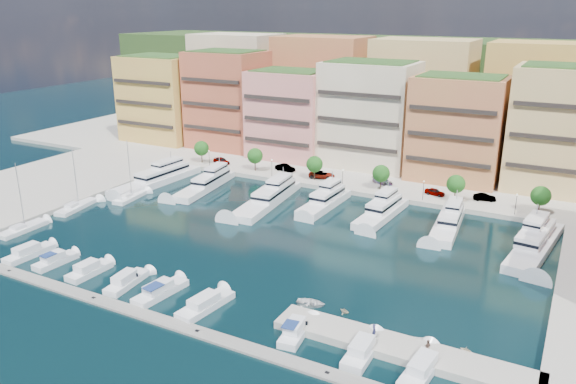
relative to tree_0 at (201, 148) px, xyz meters
The scene contains 58 objects.
ground 52.39m from the tree_0, 39.95° to the right, with size 400.00×400.00×0.00m, color black.
north_quay 49.34m from the tree_0, 35.47° to the left, with size 220.00×64.00×2.00m, color #9E998E.
west_quay 47.21m from the tree_0, 117.93° to the right, with size 34.00×76.00×2.00m, color #9E998E.
hillside 86.46m from the tree_0, 62.40° to the left, with size 240.00×40.00×58.00m, color #1C3515.
south_pontoon 73.65m from the tree_0, 59.77° to the right, with size 72.00×2.20×0.35m, color gray.
finger_pier 89.46m from the tree_0, 38.41° to the right, with size 32.00×5.00×2.00m, color #9E998E.
apartment_0 31.96m from the tree_0, 147.61° to the left, with size 22.00×16.50×24.80m.
apartment_1 21.20m from the tree_0, 102.21° to the left, with size 20.00×16.50×26.80m.
apartment_2 24.86m from the tree_0, 44.13° to the left, with size 20.00×15.50×22.80m.
apartment_3 43.22m from the tree_0, 25.95° to the left, with size 22.00×16.50×25.80m.
apartment_4 62.75m from the tree_0, 15.37° to the left, with size 20.00×15.50×23.80m.
apartment_5 84.60m from the tree_0, 12.71° to the left, with size 22.00×16.50×26.80m.
backblock_0 44.63m from the tree_0, 110.32° to the left, with size 26.00×18.00×30.00m, color #F8E0BF.
backblock_1 44.63m from the tree_0, 69.68° to the left, with size 26.00×18.00×30.00m, color #B57C44.
backblock_2 61.58m from the tree_0, 41.99° to the left, with size 26.00×18.00×30.00m, color #DBB574.
backblock_3 85.98m from the tree_0, 28.37° to the left, with size 26.00×18.00×30.00m, color #C58E48.
tree_0 is the anchor object (origin of this frame).
tree_1 16.00m from the tree_0, ahead, with size 3.80×3.80×5.65m.
tree_2 32.00m from the tree_0, ahead, with size 3.80×3.80×5.65m.
tree_3 48.00m from the tree_0, ahead, with size 3.80×3.80×5.65m.
tree_4 64.00m from the tree_0, ahead, with size 3.80×3.80×5.65m.
tree_5 80.00m from the tree_0, ahead, with size 3.80×3.80×5.65m.
lamppost_0 4.70m from the tree_0, 29.90° to the right, with size 0.30×0.30×4.20m.
lamppost_1 22.14m from the tree_0, ahead, with size 0.30×0.30×4.20m.
lamppost_2 40.08m from the tree_0, ahead, with size 0.30×0.30×4.20m.
lamppost_3 58.05m from the tree_0, ahead, with size 0.30×0.30×4.20m.
lamppost_4 76.04m from the tree_0, ahead, with size 0.30×0.30×4.20m.
yacht_0 16.70m from the tree_0, 91.08° to the right, with size 6.53×26.06×7.30m.
yacht_1 19.13m from the tree_0, 50.33° to the right, with size 6.97×21.98×7.30m.
yacht_2 33.51m from the tree_0, 28.61° to the right, with size 7.32×25.37×7.30m.
yacht_3 42.57m from the tree_0, 17.10° to the right, with size 4.88×17.53×7.30m.
yacht_4 54.66m from the tree_0, 13.75° to the right, with size 5.66×18.65×7.30m.
yacht_5 67.12m from the tree_0, 11.18° to the right, with size 5.66×18.82×7.30m.
yacht_6 82.52m from the tree_0, 10.77° to the right, with size 7.72×24.23×7.30m.
cruiser_0 58.74m from the tree_0, 82.49° to the right, with size 2.93×8.53×2.55m.
cruiser_1 59.88m from the tree_0, 76.55° to the right, with size 2.94×7.29×2.66m.
cruiser_2 62.02m from the tree_0, 69.82° to the right, with size 2.93×7.42×2.55m.
cruiser_3 65.09m from the tree_0, 63.42° to the right, with size 3.27×8.21×2.55m.
cruiser_4 68.19m from the tree_0, 58.64° to the right, with size 3.64×9.08×2.66m.
cruiser_5 72.59m from the tree_0, 53.30° to the right, with size 3.96×9.41×2.55m.
cruiser_7 81.66m from the tree_0, 45.43° to the right, with size 3.35×7.53×2.66m.
cruiser_8 88.08m from the tree_0, 41.32° to the right, with size 2.77×8.05×2.55m.
cruiser_9 93.60m from the tree_0, 38.42° to the right, with size 3.57×9.31×2.55m.
sailboat_2 28.75m from the tree_0, 86.18° to the right, with size 3.76×9.16×13.20m.
sailboat_0 51.45m from the tree_0, 93.16° to the right, with size 2.97×9.41×13.20m.
sailboat_1 38.42m from the tree_0, 95.34° to the right, with size 4.48×10.65×13.20m.
tender_2 89.21m from the tree_0, 36.10° to the right, with size 2.47×3.45×0.72m, color white.
tender_3 92.96m from the tree_0, 34.07° to the right, with size 1.44×1.66×0.88m, color beige.
tender_0 75.30m from the tree_0, 42.23° to the right, with size 2.85×3.99×0.83m, color silver.
tender_1 78.82m from the tree_0, 39.70° to the right, with size 1.24×1.44×0.76m, color beige.
car_0 6.07m from the tree_0, 14.19° to the left, with size 2.02×5.01×1.71m, color gray.
car_1 23.01m from the tree_0, ahead, with size 1.79×5.13×1.69m, color gray.
car_2 33.18m from the tree_0, ahead, with size 2.79×6.06×1.68m, color gray.
car_3 47.35m from the tree_0, ahead, with size 2.03×5.00×1.45m, color gray.
car_4 59.52m from the tree_0, ahead, with size 1.71×4.25×1.45m, color gray.
car_5 69.53m from the tree_0, ahead, with size 1.57×4.51×1.49m, color gray.
person_0 86.61m from the tree_0, 39.80° to the right, with size 0.67×0.44×1.85m, color #25274B.
person_1 91.83m from the tree_0, 37.24° to the right, with size 0.84×0.65×1.73m, color brown.
Camera 1 is at (45.16, -78.95, 39.27)m, focal length 35.00 mm.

